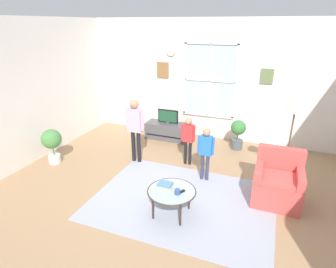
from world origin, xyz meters
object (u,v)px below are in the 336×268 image
Objects in this scene: armchair at (277,183)px; book_stack at (165,185)px; potted_plant_corner at (52,142)px; person_pink_shirt at (135,124)px; television at (168,116)px; person_red_shirt at (188,136)px; cup at (177,192)px; tv_stand at (168,131)px; person_blue_shirt at (206,148)px; coffee_table at (172,192)px; potted_plant_by_window at (238,132)px; floor_lamp at (294,114)px; remote_near_books at (181,192)px.

armchair is 3.30× the size of book_stack.
person_pink_shirt is at bearing 23.47° from potted_plant_corner.
person_pink_shirt is (-0.17, -1.45, 0.26)m from television.
person_red_shirt is (-1.80, 0.71, 0.32)m from armchair.
cup is 0.12× the size of potted_plant_corner.
potted_plant_corner reaches higher than tv_stand.
person_blue_shirt is 0.70m from person_red_shirt.
coffee_table is 1.25m from person_blue_shirt.
potted_plant_by_window reaches higher than tv_stand.
person_pink_shirt is (-1.07, -0.28, 0.22)m from person_red_shirt.
potted_plant_corner reaches higher than book_stack.
potted_plant_corner is 0.46× the size of floor_lamp.
coffee_table is (-1.52, -0.99, 0.07)m from armchair.
book_stack is at bearing -69.54° from television.
tv_stand is 13.01× the size of cup.
floor_lamp reaches higher than book_stack.
coffee_table is at bearing -137.18° from floor_lamp.
remote_near_books is at bearing -12.84° from potted_plant_corner.
armchair is at bearing -63.64° from potted_plant_by_window.
cup is 3.18m from potted_plant_corner.
person_blue_shirt is (-1.30, 0.21, 0.33)m from armchair.
armchair is at bearing 35.84° from remote_near_books.
book_stack is 3.01× the size of cup.
armchair is 1.90m from book_stack.
cup is at bearing -14.05° from potted_plant_corner.
book_stack is (1.05, -2.82, -0.15)m from television.
coffee_table is at bearing -46.44° from person_pink_shirt.
book_stack is 0.19× the size of person_pink_shirt.
cup is at bearing -77.53° from person_red_shirt.
potted_plant_by_window is at bearing 53.62° from person_red_shirt.
person_blue_shirt reaches higher than remote_near_books.
armchair is 0.63× the size of person_pink_shirt.
floor_lamp is (4.60, 0.79, 0.90)m from potted_plant_corner.
television is 3.77× the size of remote_near_books.
coffee_table is at bearing -178.35° from remote_near_books.
floor_lamp reaches higher than remote_near_books.
floor_lamp is at bearing 9.76° from potted_plant_corner.
potted_plant_by_window reaches higher than book_stack.
floor_lamp is (1.04, -1.36, 0.96)m from potted_plant_by_window.
person_blue_shirt is 0.76× the size of person_pink_shirt.
person_red_shirt is at bearing 135.23° from person_blue_shirt.
person_blue_shirt is 1.61m from floor_lamp.
tv_stand is at bearing 154.12° from floor_lamp.
remote_near_books is at bearing -65.08° from tv_stand.
tv_stand is at bearing 114.92° from remote_near_books.
coffee_table is 1.74m from person_red_shirt.
person_red_shirt is (-0.39, 1.75, 0.18)m from cup.
television is 3.16m from remote_near_books.
television is at bearing 130.13° from person_blue_shirt.
book_stack is 0.37× the size of potted_plant_by_window.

